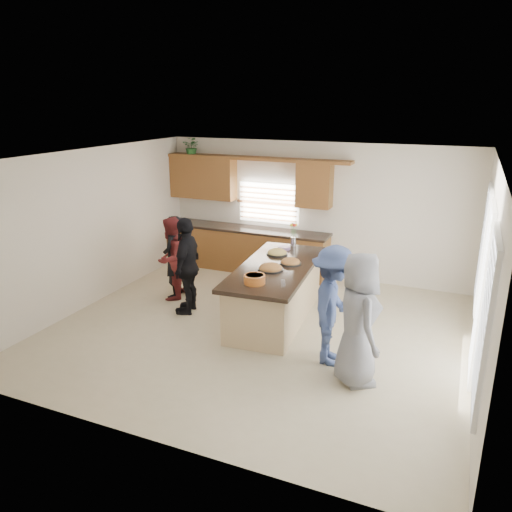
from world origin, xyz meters
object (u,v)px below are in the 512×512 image
at_px(island, 275,294).
at_px(woman_right_front, 358,319).
at_px(woman_left_back, 173,257).
at_px(woman_right_back, 333,306).
at_px(woman_left_front, 187,266).
at_px(woman_left_mid, 172,258).
at_px(salad_bowl, 255,279).

bearing_deg(island, woman_right_front, -45.02).
distance_m(woman_left_back, woman_right_back, 3.61).
xyz_separation_m(woman_left_front, woman_right_front, (3.21, -1.12, 0.04)).
xyz_separation_m(woman_left_mid, woman_left_front, (0.59, -0.44, 0.08)).
xyz_separation_m(salad_bowl, woman_right_back, (1.26, -0.17, -0.16)).
bearing_deg(salad_bowl, woman_left_front, 159.29).
xyz_separation_m(salad_bowl, woman_left_back, (-2.12, 1.09, -0.24)).
xyz_separation_m(woman_right_back, woman_right_front, (0.43, -0.38, 0.03)).
relative_size(woman_left_back, woman_left_mid, 1.00).
bearing_deg(island, woman_left_mid, 172.52).
bearing_deg(salad_bowl, woman_right_back, -7.60).
relative_size(woman_left_front, woman_right_back, 0.99).
distance_m(island, woman_right_front, 2.27).
bearing_deg(woman_right_back, island, 45.87).
distance_m(woman_left_back, woman_right_front, 4.16).
xyz_separation_m(woman_left_back, woman_left_mid, (0.01, -0.08, -0.00)).
height_order(woman_left_front, woman_right_front, woman_right_front).
bearing_deg(woman_left_front, woman_left_back, -141.82).
bearing_deg(woman_right_front, woman_right_back, 17.42).
bearing_deg(woman_left_front, island, 90.62).
height_order(woman_left_mid, woman_right_back, woman_right_back).
bearing_deg(woman_right_back, woman_right_front, -135.57).
height_order(salad_bowl, woman_left_front, woman_left_front).
relative_size(woman_left_mid, woman_right_front, 0.87).
relative_size(island, woman_left_front, 1.62).
bearing_deg(woman_right_front, woman_left_front, 39.75).
xyz_separation_m(woman_left_back, woman_left_front, (0.61, -0.52, 0.07)).
bearing_deg(woman_right_back, woman_left_back, 65.69).
distance_m(woman_left_back, woman_left_mid, 0.08).
height_order(salad_bowl, woman_left_mid, woman_left_mid).
xyz_separation_m(woman_left_front, woman_right_back, (2.78, -0.74, 0.01)).
height_order(salad_bowl, woman_right_front, woman_right_front).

